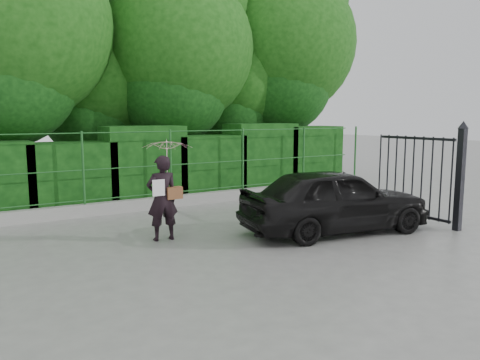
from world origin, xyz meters
TOP-DOWN VIEW (x-y plane):
  - ground at (0.00, 0.00)m, footprint 80.00×80.00m
  - kerb at (0.00, 4.50)m, footprint 14.00×0.25m
  - fence at (0.22, 4.50)m, footprint 14.13×0.06m
  - hedge at (0.21, 5.50)m, footprint 14.20×1.20m
  - trees at (1.14, 7.74)m, footprint 17.10×6.15m
  - gate at (4.60, -0.72)m, footprint 0.22×2.33m
  - woman at (-1.02, 1.46)m, footprint 0.96×0.98m
  - car at (2.25, 0.10)m, footprint 4.30×2.29m

SIDE VIEW (x-z plane):
  - ground at x=0.00m, z-range 0.00..0.00m
  - kerb at x=0.00m, z-range 0.00..0.30m
  - car at x=2.25m, z-range 0.00..1.39m
  - hedge at x=0.21m, z-range -0.11..2.10m
  - gate at x=4.60m, z-range 0.01..2.37m
  - fence at x=0.22m, z-range 0.30..2.10m
  - woman at x=-1.02m, z-range 0.32..2.33m
  - trees at x=1.14m, z-range 0.58..8.66m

